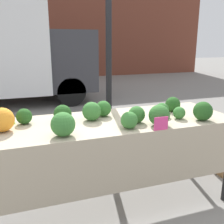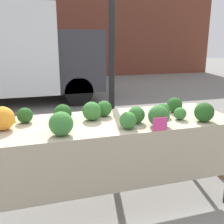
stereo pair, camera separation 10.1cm
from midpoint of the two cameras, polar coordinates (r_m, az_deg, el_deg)
The scene contains 20 objects.
ground_plane at distance 2.79m, azimuth 1.10°, elevation -18.88°, with size 40.00×40.00×0.00m, color gray.
building_facade at distance 12.18m, azimuth -14.23°, elevation 20.79°, with size 16.00×0.60×5.72m.
tent_pole at distance 3.08m, azimuth 0.87°, elevation 10.16°, with size 0.07×0.07×2.59m.
parked_truck at distance 7.30m, azimuth -21.47°, elevation 11.98°, with size 4.36×2.18×2.42m.
market_table at distance 2.39m, azimuth 1.68°, elevation -4.65°, with size 2.29×0.81×0.85m.
orange_cauliflower at distance 2.29m, azimuth -21.62°, elevation -1.32°, with size 0.20×0.20×0.20m.
romanesco_head at distance 2.49m, azimuth -21.11°, elevation -0.66°, with size 0.18×0.18×0.14m.
broccoli_head_0 at distance 2.54m, azimuth -0.60°, elevation 0.77°, with size 0.15×0.15×0.15m.
broccoli_head_1 at distance 2.44m, azimuth -17.31°, elevation -0.70°, with size 0.14×0.14×0.14m.
broccoli_head_2 at distance 2.56m, azimuth 12.13°, elevation 0.36°, with size 0.13×0.13×0.13m.
broccoli_head_3 at distance 2.52m, azimuth 15.72°, elevation -0.35°, with size 0.12×0.12×0.12m.
broccoli_head_4 at distance 2.76m, azimuth 14.50°, elevation 1.49°, with size 0.15×0.15×0.15m.
broccoli_head_5 at distance 2.39m, azimuth -9.48°, elevation -0.25°, with size 0.16×0.16×0.16m.
broccoli_head_6 at distance 2.27m, azimuth 11.40°, elevation -0.84°, with size 0.18×0.18×0.18m.
broccoli_head_7 at distance 2.18m, azimuth 4.83°, elevation -1.84°, with size 0.14×0.14×0.14m.
broccoli_head_8 at distance 2.04m, azimuth -9.64°, elevation -2.53°, with size 0.19×0.19×0.19m.
broccoli_head_9 at distance 2.41m, azimuth -3.23°, elevation 0.21°, with size 0.17×0.17×0.17m.
broccoli_head_10 at distance 2.52m, azimuth 20.52°, elevation -0.04°, with size 0.18×0.18×0.18m.
broccoli_head_11 at distance 2.33m, azimuth 6.56°, elevation -0.63°, with size 0.15×0.15×0.15m.
price_sign at distance 2.17m, azimuth 11.71°, elevation -2.62°, with size 0.13×0.01×0.11m.
Camera 2 is at (-0.67, -2.22, 1.56)m, focal length 42.00 mm.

